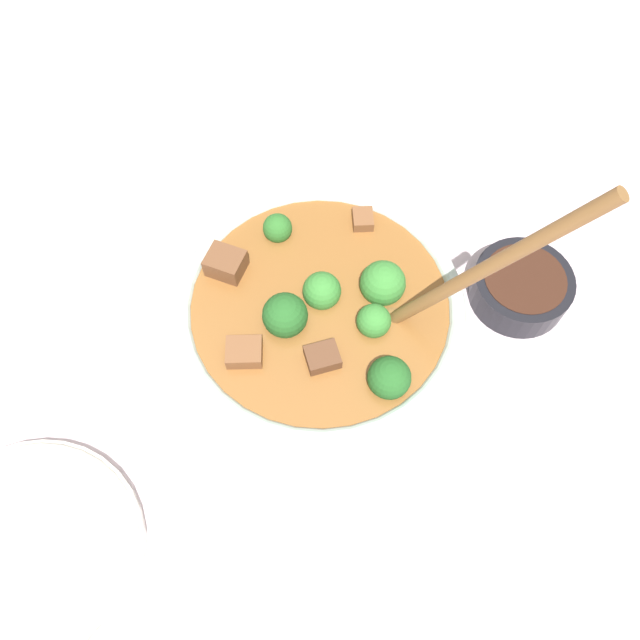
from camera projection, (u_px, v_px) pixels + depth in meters
The scene contains 4 objects.
ground_plane at pixel (320, 351), 0.66m from camera, with size 4.00×4.00×0.00m, color silver.
stew_bowl at pixel (321, 324), 0.61m from camera, with size 0.33×0.27×0.30m.
condiment_bowl at pixel (521, 286), 0.68m from camera, with size 0.11×0.11×0.04m.
empty_plate at pixel (22, 560), 0.56m from camera, with size 0.22×0.22×0.02m.
Camera 1 is at (0.05, -0.27, 0.60)m, focal length 35.00 mm.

